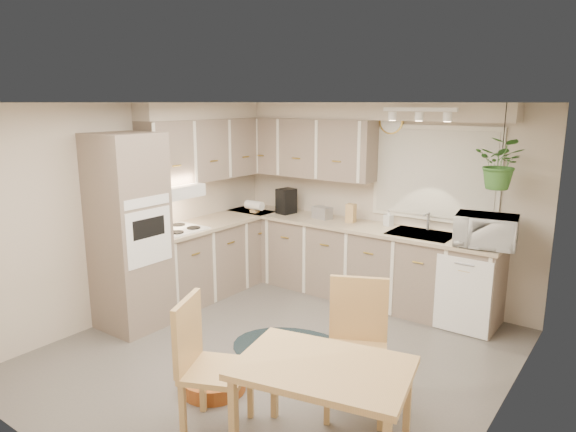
% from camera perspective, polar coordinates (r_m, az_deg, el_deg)
% --- Properties ---
extents(floor, '(4.20, 4.20, 0.00)m').
position_cam_1_polar(floor, '(5.18, -1.28, -15.08)').
color(floor, '#615C55').
rests_on(floor, ground).
extents(ceiling, '(4.20, 4.20, 0.00)m').
position_cam_1_polar(ceiling, '(4.60, -1.43, 12.49)').
color(ceiling, silver).
rests_on(ceiling, wall_back).
extents(wall_back, '(4.00, 0.04, 2.40)m').
position_cam_1_polar(wall_back, '(6.50, 9.96, 1.67)').
color(wall_back, beige).
rests_on(wall_back, floor).
extents(wall_front, '(4.00, 0.04, 2.40)m').
position_cam_1_polar(wall_front, '(3.41, -23.58, -9.18)').
color(wall_front, beige).
rests_on(wall_front, floor).
extents(wall_left, '(0.04, 4.20, 2.40)m').
position_cam_1_polar(wall_left, '(6.14, -16.35, 0.72)').
color(wall_left, beige).
rests_on(wall_left, floor).
extents(wall_right, '(0.04, 4.20, 2.40)m').
position_cam_1_polar(wall_right, '(3.92, 22.71, -6.32)').
color(wall_right, beige).
rests_on(wall_right, floor).
extents(base_cab_left, '(0.60, 1.85, 0.90)m').
position_cam_1_polar(base_cab_left, '(6.67, -8.40, -4.65)').
color(base_cab_left, gray).
rests_on(base_cab_left, floor).
extents(base_cab_back, '(3.60, 0.60, 0.90)m').
position_cam_1_polar(base_cab_back, '(6.52, 6.95, -5.01)').
color(base_cab_back, gray).
rests_on(base_cab_back, floor).
extents(counter_left, '(0.64, 1.89, 0.04)m').
position_cam_1_polar(counter_left, '(6.54, -8.47, -0.72)').
color(counter_left, tan).
rests_on(counter_left, base_cab_left).
extents(counter_back, '(3.64, 0.64, 0.04)m').
position_cam_1_polar(counter_back, '(6.38, 7.02, -1.01)').
color(counter_back, tan).
rests_on(counter_back, base_cab_back).
extents(oven_stack, '(0.65, 0.65, 2.10)m').
position_cam_1_polar(oven_stack, '(5.70, -17.22, -1.77)').
color(oven_stack, gray).
rests_on(oven_stack, floor).
extents(wall_oven_face, '(0.02, 0.56, 0.58)m').
position_cam_1_polar(wall_oven_face, '(5.46, -15.19, -2.28)').
color(wall_oven_face, white).
rests_on(wall_oven_face, oven_stack).
extents(upper_cab_left, '(0.35, 2.00, 0.75)m').
position_cam_1_polar(upper_cab_left, '(6.58, -8.81, 7.33)').
color(upper_cab_left, gray).
rests_on(upper_cab_left, wall_left).
extents(upper_cab_back, '(2.00, 0.35, 0.75)m').
position_cam_1_polar(upper_cab_back, '(6.77, 1.81, 7.61)').
color(upper_cab_back, gray).
rests_on(upper_cab_back, wall_back).
extents(soffit_left, '(0.30, 2.00, 0.20)m').
position_cam_1_polar(soffit_left, '(6.57, -9.10, 11.47)').
color(soffit_left, beige).
rests_on(soffit_left, wall_left).
extents(soffit_back, '(3.60, 0.30, 0.20)m').
position_cam_1_polar(soffit_back, '(6.35, 8.07, 11.47)').
color(soffit_back, beige).
rests_on(soffit_back, wall_back).
extents(cooktop, '(0.52, 0.58, 0.02)m').
position_cam_1_polar(cooktop, '(6.14, -12.16, -1.49)').
color(cooktop, white).
rests_on(cooktop, counter_left).
extents(range_hood, '(0.40, 0.60, 0.14)m').
position_cam_1_polar(range_hood, '(6.07, -12.48, 2.71)').
color(range_hood, white).
rests_on(range_hood, upper_cab_left).
extents(window_blinds, '(1.40, 0.02, 1.00)m').
position_cam_1_polar(window_blinds, '(6.14, 15.85, 4.54)').
color(window_blinds, white).
rests_on(window_blinds, wall_back).
extents(window_frame, '(1.50, 0.02, 1.10)m').
position_cam_1_polar(window_frame, '(6.15, 15.88, 4.55)').
color(window_frame, silver).
rests_on(window_frame, wall_back).
extents(sink, '(0.70, 0.48, 0.10)m').
position_cam_1_polar(sink, '(6.03, 14.55, -2.33)').
color(sink, '#9C9EA3').
rests_on(sink, counter_back).
extents(dishwasher_front, '(0.58, 0.02, 0.83)m').
position_cam_1_polar(dishwasher_front, '(5.70, 18.77, -8.46)').
color(dishwasher_front, white).
rests_on(dishwasher_front, base_cab_back).
extents(track_light_bar, '(0.80, 0.04, 0.04)m').
position_cam_1_polar(track_light_bar, '(5.61, 14.40, 11.40)').
color(track_light_bar, white).
rests_on(track_light_bar, ceiling).
extents(wall_clock, '(0.30, 0.03, 0.30)m').
position_cam_1_polar(wall_clock, '(6.30, 11.41, 10.25)').
color(wall_clock, gold).
rests_on(wall_clock, wall_back).
extents(dining_table, '(1.27, 0.98, 0.71)m').
position_cam_1_polar(dining_table, '(3.70, 3.83, -21.01)').
color(dining_table, tan).
rests_on(dining_table, floor).
extents(chair_left, '(0.63, 0.63, 1.02)m').
position_cam_1_polar(chair_left, '(3.95, -7.92, -16.25)').
color(chair_left, tan).
rests_on(chair_left, floor).
extents(chair_back, '(0.65, 0.65, 1.05)m').
position_cam_1_polar(chair_back, '(4.14, 7.61, -14.61)').
color(chair_back, tan).
rests_on(chair_back, floor).
extents(braided_rug, '(1.41, 1.17, 0.01)m').
position_cam_1_polar(braided_rug, '(5.26, 0.50, -14.57)').
color(braided_rug, black).
rests_on(braided_rug, floor).
extents(pet_bed, '(0.71, 0.71, 0.13)m').
position_cam_1_polar(pet_bed, '(4.65, -8.30, -17.82)').
color(pet_bed, '#9D421F').
rests_on(pet_bed, floor).
extents(microwave, '(0.65, 0.43, 0.41)m').
position_cam_1_polar(microwave, '(5.66, 21.16, -1.18)').
color(microwave, white).
rests_on(microwave, counter_back).
extents(soap_bottle, '(0.14, 0.22, 0.09)m').
position_cam_1_polar(soap_bottle, '(6.32, 11.10, -0.66)').
color(soap_bottle, white).
rests_on(soap_bottle, counter_back).
extents(hanging_plant, '(0.52, 0.57, 0.41)m').
position_cam_1_polar(hanging_plant, '(5.54, 22.57, 4.83)').
color(hanging_plant, '#39702C').
rests_on(hanging_plant, ceiling).
extents(coffee_maker, '(0.22, 0.26, 0.34)m').
position_cam_1_polar(coffee_maker, '(6.88, -0.19, 1.67)').
color(coffee_maker, black).
rests_on(coffee_maker, counter_back).
extents(toaster, '(0.28, 0.20, 0.15)m').
position_cam_1_polar(toaster, '(6.61, 3.82, 0.38)').
color(toaster, '#9C9EA3').
rests_on(toaster, counter_back).
extents(knife_block, '(0.11, 0.11, 0.23)m').
position_cam_1_polar(knife_block, '(6.42, 7.01, 0.32)').
color(knife_block, tan).
rests_on(knife_block, counter_back).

